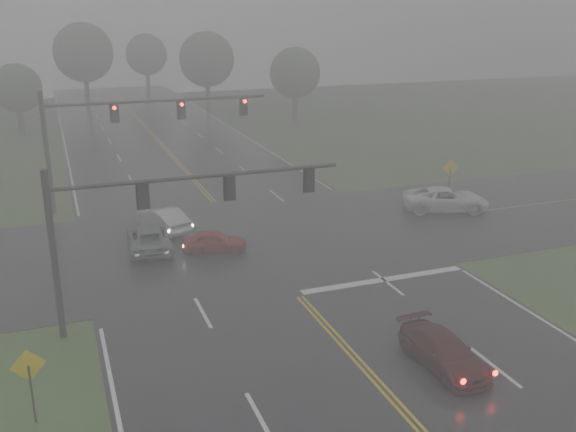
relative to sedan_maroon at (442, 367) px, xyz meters
name	(u,v)px	position (x,y,z in m)	size (l,w,h in m)	color
main_road	(259,253)	(-2.73, 13.32, 0.00)	(18.00, 160.00, 0.02)	black
cross_street	(248,241)	(-2.73, 15.32, 0.00)	(120.00, 14.00, 0.02)	black
stop_bar	(384,280)	(1.77, 7.72, 0.00)	(8.50, 0.50, 0.01)	silver
sedan_maroon	(442,367)	(0.00, 0.00, 0.00)	(1.71, 4.22, 1.22)	#400B0E
sedan_red	(215,252)	(-4.93, 14.28, 0.00)	(1.38, 3.43, 1.17)	maroon
sedan_silver	(164,231)	(-6.94, 18.64, 0.00)	(1.48, 4.24, 1.40)	#B5B8BD
car_grey	(150,250)	(-8.20, 15.81, 0.00)	(2.24, 4.85, 1.35)	slate
pickup_white	(445,211)	(10.90, 16.27, 0.00)	(2.51, 5.44, 1.51)	silver
signal_gantry_near	(147,212)	(-9.30, 7.23, 4.82)	(11.90, 0.30, 6.89)	black
signal_gantry_far	(119,124)	(-8.42, 24.68, 5.45)	(14.47, 0.39, 7.72)	black
sign_diamond_west	(29,374)	(-13.94, 1.68, 1.73)	(1.06, 0.17, 2.57)	black
sign_diamond_east	(450,173)	(12.33, 18.13, 1.95)	(1.21, 0.14, 2.90)	black
tree_nw_a	(17,88)	(-15.39, 53.96, 4.78)	(4.95, 4.95, 7.27)	#30261F
tree_ne_a	(207,59)	(6.28, 61.89, 6.53)	(6.76, 6.76, 9.92)	#30261F
tree_n_mid	(83,53)	(-7.71, 69.80, 7.19)	(7.44, 7.44, 10.93)	#30261F
tree_e_near	(295,73)	(14.04, 51.76, 5.54)	(5.75, 5.75, 8.44)	#30261F
tree_n_far	(146,55)	(1.96, 82.49, 5.91)	(6.13, 6.13, 9.00)	#30261F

